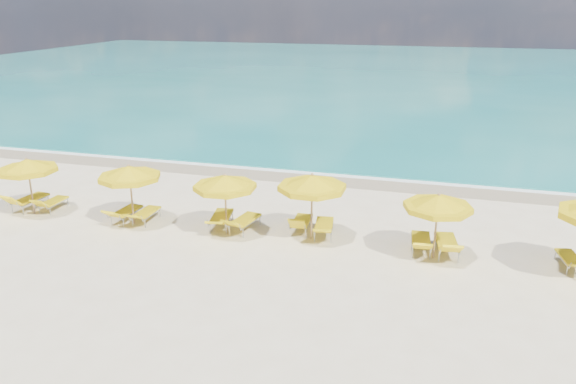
# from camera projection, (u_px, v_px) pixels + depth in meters

# --- Properties ---
(ground_plane) EXTENTS (120.00, 120.00, 0.00)m
(ground_plane) POSITION_uv_depth(u_px,v_px,m) (277.00, 237.00, 19.96)
(ground_plane) COLOR beige
(ocean) EXTENTS (120.00, 80.00, 0.30)m
(ocean) POSITION_uv_depth(u_px,v_px,m) (399.00, 74.00, 63.66)
(ocean) COLOR #14716C
(ocean) RESTS_ON ground
(wet_sand_band) EXTENTS (120.00, 2.60, 0.01)m
(wet_sand_band) POSITION_uv_depth(u_px,v_px,m) (321.00, 177.00, 26.70)
(wet_sand_band) COLOR tan
(wet_sand_band) RESTS_ON ground
(foam_line) EXTENTS (120.00, 1.20, 0.03)m
(foam_line) POSITION_uv_depth(u_px,v_px,m) (325.00, 172.00, 27.43)
(foam_line) COLOR white
(foam_line) RESTS_ON ground
(whitecap_near) EXTENTS (14.00, 0.36, 0.05)m
(whitecap_near) POSITION_uv_depth(u_px,v_px,m) (264.00, 128.00, 36.97)
(whitecap_near) COLOR white
(whitecap_near) RESTS_ON ground
(whitecap_far) EXTENTS (18.00, 0.30, 0.05)m
(whitecap_far) POSITION_uv_depth(u_px,v_px,m) (482.00, 119.00, 39.76)
(whitecap_far) COLOR white
(whitecap_far) RESTS_ON ground
(umbrella_1) EXTENTS (2.91, 2.91, 2.28)m
(umbrella_1) POSITION_uv_depth(u_px,v_px,m) (27.00, 166.00, 21.55)
(umbrella_1) COLOR tan
(umbrella_1) RESTS_ON ground
(umbrella_2) EXTENTS (2.32, 2.32, 2.33)m
(umbrella_2) POSITION_uv_depth(u_px,v_px,m) (129.00, 173.00, 20.53)
(umbrella_2) COLOR tan
(umbrella_2) RESTS_ON ground
(umbrella_3) EXTENTS (2.84, 2.84, 2.28)m
(umbrella_3) POSITION_uv_depth(u_px,v_px,m) (225.00, 183.00, 19.59)
(umbrella_3) COLOR tan
(umbrella_3) RESTS_ON ground
(umbrella_4) EXTENTS (3.12, 3.12, 2.43)m
(umbrella_4) POSITION_uv_depth(u_px,v_px,m) (312.00, 183.00, 19.15)
(umbrella_4) COLOR tan
(umbrella_4) RESTS_ON ground
(umbrella_5) EXTENTS (2.41, 2.41, 2.24)m
(umbrella_5) POSITION_uv_depth(u_px,v_px,m) (438.00, 203.00, 17.74)
(umbrella_5) COLOR tan
(umbrella_5) RESTS_ON ground
(lounger_1_left) EXTENTS (0.88, 2.00, 0.92)m
(lounger_1_left) POSITION_uv_depth(u_px,v_px,m) (29.00, 203.00, 22.58)
(lounger_1_left) COLOR #A5A8AD
(lounger_1_left) RESTS_ON ground
(lounger_1_right) EXTENTS (0.59, 1.68, 0.77)m
(lounger_1_right) POSITION_uv_depth(u_px,v_px,m) (53.00, 205.00, 22.46)
(lounger_1_right) COLOR #A5A8AD
(lounger_1_right) RESTS_ON ground
(lounger_2_left) EXTENTS (0.73, 1.85, 0.77)m
(lounger_2_left) POSITION_uv_depth(u_px,v_px,m) (126.00, 215.00, 21.38)
(lounger_2_left) COLOR #A5A8AD
(lounger_2_left) RESTS_ON ground
(lounger_2_right) EXTENTS (0.61, 1.80, 0.69)m
(lounger_2_right) POSITION_uv_depth(u_px,v_px,m) (146.00, 217.00, 21.27)
(lounger_2_right) COLOR #A5A8AD
(lounger_2_right) RESTS_ON ground
(lounger_3_left) EXTENTS (1.03, 2.16, 0.75)m
(lounger_3_left) POSITION_uv_depth(u_px,v_px,m) (221.00, 221.00, 20.72)
(lounger_3_left) COLOR #A5A8AD
(lounger_3_left) RESTS_ON ground
(lounger_3_right) EXTENTS (0.96, 2.02, 0.80)m
(lounger_3_right) POSITION_uv_depth(u_px,v_px,m) (244.00, 224.00, 20.46)
(lounger_3_right) COLOR #A5A8AD
(lounger_3_right) RESTS_ON ground
(lounger_4_left) EXTENTS (0.70, 1.80, 0.88)m
(lounger_4_left) POSITION_uv_depth(u_px,v_px,m) (301.00, 226.00, 20.38)
(lounger_4_left) COLOR #A5A8AD
(lounger_4_left) RESTS_ON ground
(lounger_4_right) EXTENTS (0.91, 2.03, 0.74)m
(lounger_4_right) POSITION_uv_depth(u_px,v_px,m) (324.00, 230.00, 20.01)
(lounger_4_right) COLOR #A5A8AD
(lounger_4_right) RESTS_ON ground
(lounger_5_left) EXTENTS (0.78, 1.96, 0.81)m
(lounger_5_left) POSITION_uv_depth(u_px,v_px,m) (421.00, 245.00, 18.74)
(lounger_5_left) COLOR #A5A8AD
(lounger_5_left) RESTS_ON ground
(lounger_5_right) EXTENTS (0.95, 2.11, 0.88)m
(lounger_5_right) POSITION_uv_depth(u_px,v_px,m) (446.00, 248.00, 18.52)
(lounger_5_right) COLOR #A5A8AD
(lounger_5_right) RESTS_ON ground
(lounger_6_left) EXTENTS (0.82, 1.77, 0.61)m
(lounger_6_left) POSITION_uv_depth(u_px,v_px,m) (570.00, 262.00, 17.59)
(lounger_6_left) COLOR #A5A8AD
(lounger_6_left) RESTS_ON ground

